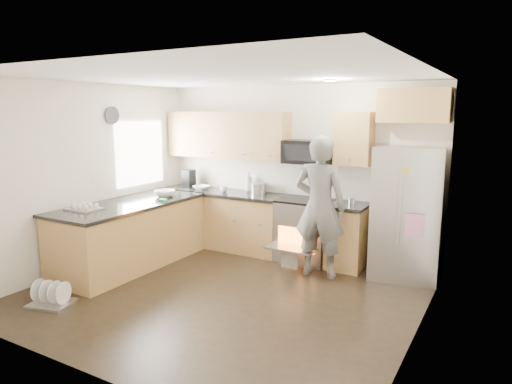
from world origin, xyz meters
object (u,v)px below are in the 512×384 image
Objects in this scene: stove_range at (306,216)px; person at (320,207)px; refrigerator at (405,213)px; dish_rack at (52,298)px.

stove_range is 0.70m from person.
dish_rack is (-3.32, -2.94, -0.80)m from refrigerator.
refrigerator is 1.12m from person.
dish_rack is at bearing -148.47° from refrigerator.
stove_range reaches higher than refrigerator.
person is 3.48× the size of dish_rack.
dish_rack is at bearing -122.91° from stove_range.
refrigerator is (1.42, 0.01, 0.20)m from stove_range.
stove_range is 1.02× the size of refrigerator.
person is at bearing 46.51° from dish_rack.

